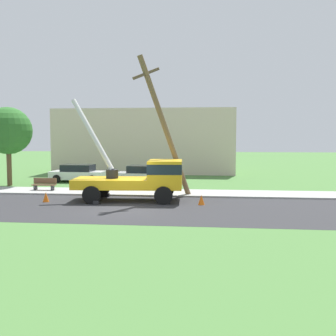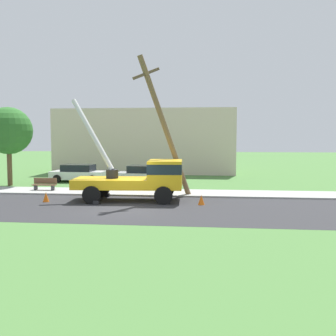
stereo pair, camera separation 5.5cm
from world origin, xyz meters
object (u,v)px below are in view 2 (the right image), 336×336
object	(u,v)px
parked_sedan_white	(79,173)
park_bench	(45,185)
utility_truck	(143,177)
leaning_utility_pole	(165,126)
parked_sedan_silver	(145,175)
roadside_tree_near	(8,131)
traffic_cone_behind	(46,197)
traffic_cone_ahead	(201,200)

from	to	relation	value
parked_sedan_white	park_bench	world-z (taller)	parked_sedan_white
utility_truck	parked_sedan_white	size ratio (longest dim) A/B	1.54
leaning_utility_pole	parked_sedan_white	distance (m)	11.56
parked_sedan_silver	roadside_tree_near	xyz separation A→B (m)	(-9.90, -2.30, 3.39)
leaning_utility_pole	parked_sedan_silver	size ratio (longest dim) A/B	1.87
traffic_cone_behind	parked_sedan_white	distance (m)	9.82
traffic_cone_behind	parked_sedan_silver	size ratio (longest dim) A/B	0.12
utility_truck	parked_sedan_silver	bearing A→B (deg)	99.06
parked_sedan_white	traffic_cone_ahead	bearing A→B (deg)	-43.44
leaning_utility_pole	park_bench	xyz separation A→B (m)	(-8.41, 1.91, -3.84)
park_bench	leaning_utility_pole	bearing A→B (deg)	-12.78
traffic_cone_ahead	park_bench	world-z (taller)	park_bench
parked_sedan_white	roadside_tree_near	xyz separation A→B (m)	(-4.34, -2.92, 3.39)
utility_truck	traffic_cone_ahead	bearing A→B (deg)	-16.41
parked_sedan_white	park_bench	xyz separation A→B (m)	(-0.42, -5.64, -0.25)
utility_truck	parked_sedan_white	bearing A→B (deg)	128.21
utility_truck	traffic_cone_ahead	size ratio (longest dim) A/B	12.32
traffic_cone_behind	park_bench	xyz separation A→B (m)	(-1.86, 4.06, 0.18)
traffic_cone_ahead	roadside_tree_near	size ratio (longest dim) A/B	0.10
roadside_tree_near	utility_truck	bearing A→B (deg)	-27.35
traffic_cone_ahead	parked_sedan_silver	bearing A→B (deg)	117.27
roadside_tree_near	park_bench	bearing A→B (deg)	-34.87
leaning_utility_pole	parked_sedan_silver	distance (m)	8.18
leaning_utility_pole	roadside_tree_near	size ratio (longest dim) A/B	1.43
leaning_utility_pole	traffic_cone_behind	distance (m)	7.98
utility_truck	leaning_utility_pole	size ratio (longest dim) A/B	0.82
parked_sedan_silver	roadside_tree_near	world-z (taller)	roadside_tree_near
traffic_cone_behind	roadside_tree_near	xyz separation A→B (m)	(-5.77, 6.79, 3.82)
traffic_cone_ahead	parked_sedan_silver	size ratio (longest dim) A/B	0.12
traffic_cone_ahead	park_bench	bearing A→B (deg)	159.16
leaning_utility_pole	traffic_cone_ahead	distance (m)	5.09
utility_truck	park_bench	distance (m)	7.95
utility_truck	roadside_tree_near	distance (m)	12.88
utility_truck	parked_sedan_white	distance (m)	11.10
leaning_utility_pole	park_bench	world-z (taller)	leaning_utility_pole
park_bench	parked_sedan_white	bearing A→B (deg)	85.70
traffic_cone_ahead	roadside_tree_near	distance (m)	16.53
traffic_cone_ahead	traffic_cone_behind	distance (m)	8.81
traffic_cone_behind	traffic_cone_ahead	bearing A→B (deg)	0.02
leaning_utility_pole	roadside_tree_near	world-z (taller)	leaning_utility_pole
parked_sedan_silver	traffic_cone_ahead	bearing A→B (deg)	-62.73
utility_truck	traffic_cone_behind	distance (m)	5.62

